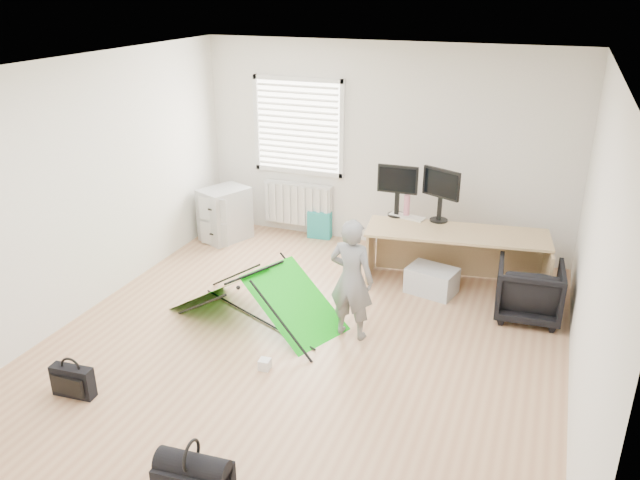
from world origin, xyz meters
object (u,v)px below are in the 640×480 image
(monitor_right, at_px, (440,202))
(person, at_px, (351,279))
(storage_crate, at_px, (432,280))
(thermos, at_px, (407,206))
(laptop_bag, at_px, (73,381))
(desk, at_px, (455,260))
(filing_cabinet, at_px, (225,214))
(kite, at_px, (256,296))
(monitor_left, at_px, (397,197))
(office_chair, at_px, (529,291))
(duffel_bag, at_px, (194,479))

(monitor_right, distance_m, person, 1.85)
(person, relative_size, storage_crate, 2.33)
(thermos, distance_m, laptop_bag, 4.21)
(thermos, bearing_deg, desk, -23.52)
(laptop_bag, bearing_deg, storage_crate, 45.97)
(filing_cabinet, bearing_deg, thermos, 21.67)
(desk, bearing_deg, kite, -148.09)
(thermos, bearing_deg, person, -93.99)
(monitor_left, relative_size, office_chair, 0.72)
(office_chair, bearing_deg, monitor_right, -35.97)
(office_chair, distance_m, laptop_bag, 4.61)
(filing_cabinet, bearing_deg, duffel_bag, -40.31)
(monitor_left, relative_size, laptop_bag, 1.28)
(desk, bearing_deg, monitor_right, 126.53)
(kite, distance_m, laptop_bag, 2.00)
(desk, height_order, thermos, thermos)
(filing_cabinet, relative_size, monitor_right, 1.48)
(kite, bearing_deg, monitor_right, 73.10)
(thermos, height_order, person, person)
(thermos, height_order, laptop_bag, thermos)
(monitor_right, xyz_separation_m, kite, (-1.57, -1.80, -0.67))
(filing_cabinet, distance_m, monitor_right, 3.04)
(filing_cabinet, relative_size, person, 0.58)
(person, height_order, laptop_bag, person)
(kite, bearing_deg, monitor_left, 84.03)
(office_chair, relative_size, kite, 0.38)
(thermos, xyz_separation_m, duffel_bag, (-0.48, -4.20, -0.73))
(desk, height_order, filing_cabinet, filing_cabinet)
(monitor_right, bearing_deg, thermos, -157.51)
(filing_cabinet, bearing_deg, monitor_right, 21.61)
(monitor_left, height_order, office_chair, monitor_left)
(filing_cabinet, bearing_deg, person, -13.37)
(duffel_bag, bearing_deg, kite, 101.83)
(filing_cabinet, distance_m, kite, 2.37)
(thermos, distance_m, person, 1.78)
(office_chair, relative_size, laptop_bag, 1.79)
(monitor_left, relative_size, kite, 0.27)
(monitor_left, bearing_deg, person, -91.00)
(kite, bearing_deg, storage_crate, 62.69)
(filing_cabinet, xyz_separation_m, monitor_left, (2.47, -0.10, 0.57))
(filing_cabinet, relative_size, duffel_bag, 1.38)
(person, bearing_deg, monitor_left, -84.39)
(office_chair, distance_m, storage_crate, 1.10)
(office_chair, relative_size, person, 0.54)
(person, xyz_separation_m, duffel_bag, (-0.36, -2.43, -0.52))
(person, bearing_deg, duffel_bag, 87.26)
(person, xyz_separation_m, kite, (-1.04, -0.05, -0.36))
(monitor_right, bearing_deg, person, -81.90)
(kite, relative_size, storage_crate, 3.29)
(kite, bearing_deg, filing_cabinet, 150.90)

